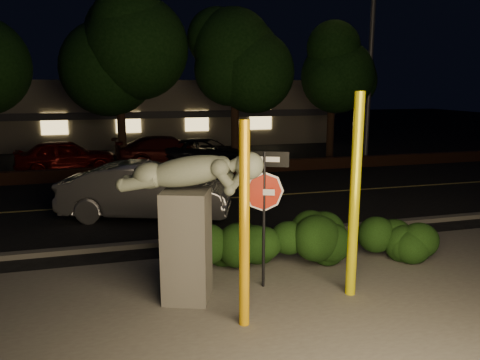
% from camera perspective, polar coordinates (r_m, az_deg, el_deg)
% --- Properties ---
extents(ground, '(90.00, 90.00, 0.00)m').
position_cam_1_polar(ground, '(18.44, -5.94, -0.23)').
color(ground, black).
rests_on(ground, ground).
extents(patio, '(14.00, 6.00, 0.02)m').
position_cam_1_polar(patio, '(8.30, 6.96, -15.45)').
color(patio, '#4C4944').
rests_on(patio, ground).
extents(road, '(80.00, 8.00, 0.01)m').
position_cam_1_polar(road, '(15.56, -4.15, -2.41)').
color(road, black).
rests_on(road, ground).
extents(lane_marking, '(80.00, 0.12, 0.00)m').
position_cam_1_polar(lane_marking, '(15.55, -4.15, -2.37)').
color(lane_marking, gold).
rests_on(lane_marking, road).
extents(curb, '(80.00, 0.25, 0.12)m').
position_cam_1_polar(curb, '(11.70, -0.26, -6.88)').
color(curb, '#4C4944').
rests_on(curb, ground).
extents(brick_wall, '(40.00, 0.35, 0.50)m').
position_cam_1_polar(brick_wall, '(19.65, -6.57, 1.23)').
color(brick_wall, '#422215').
rests_on(brick_wall, ground).
extents(parking_lot, '(40.00, 12.00, 0.01)m').
position_cam_1_polar(parking_lot, '(25.27, -8.52, 2.94)').
color(parking_lot, black).
rests_on(parking_lot, ground).
extents(building, '(22.00, 10.20, 4.00)m').
position_cam_1_polar(building, '(32.98, -10.29, 8.38)').
color(building, slate).
rests_on(building, ground).
extents(tree_far_b, '(5.20, 5.20, 8.41)m').
position_cam_1_polar(tree_far_b, '(21.14, -14.82, 17.46)').
color(tree_far_b, black).
rests_on(tree_far_b, ground).
extents(tree_far_c, '(4.80, 4.80, 7.84)m').
position_cam_1_polar(tree_far_c, '(21.38, -0.64, 16.71)').
color(tree_far_c, black).
rests_on(tree_far_c, ground).
extents(tree_far_d, '(4.40, 4.40, 7.42)m').
position_cam_1_polar(tree_far_d, '(23.58, 11.33, 15.42)').
color(tree_far_d, black).
rests_on(tree_far_d, ground).
extents(yellow_pole_left, '(0.16, 0.16, 3.27)m').
position_cam_1_polar(yellow_pole_left, '(7.17, 0.53, -5.73)').
color(yellow_pole_left, '#EBA90D').
rests_on(yellow_pole_left, ground).
extents(yellow_pole_right, '(0.18, 0.18, 3.66)m').
position_cam_1_polar(yellow_pole_right, '(8.42, 13.81, -2.06)').
color(yellow_pole_right, yellow).
rests_on(yellow_pole_right, ground).
extents(signpost, '(0.82, 0.37, 2.60)m').
position_cam_1_polar(signpost, '(8.50, 2.96, -1.50)').
color(signpost, black).
rests_on(signpost, ground).
extents(sculpture, '(2.46, 1.43, 2.68)m').
position_cam_1_polar(sculpture, '(8.08, -6.28, -3.68)').
color(sculpture, '#4C4944').
rests_on(sculpture, ground).
extents(hedge_center, '(2.23, 1.25, 1.11)m').
position_cam_1_polar(hedge_center, '(9.76, -0.29, -7.65)').
color(hedge_center, black).
rests_on(hedge_center, ground).
extents(hedge_right, '(1.95, 1.12, 1.24)m').
position_cam_1_polar(hedge_right, '(10.01, 9.17, -6.89)').
color(hedge_right, black).
rests_on(hedge_right, ground).
extents(hedge_far_right, '(1.55, 1.16, 0.96)m').
position_cam_1_polar(hedge_far_right, '(10.75, 18.38, -6.83)').
color(hedge_far_right, black).
rests_on(hedge_far_right, ground).
extents(streetlight, '(1.58, 0.57, 10.62)m').
position_cam_1_polar(streetlight, '(22.96, 15.25, 17.61)').
color(streetlight, '#4D4D52').
rests_on(streetlight, ground).
extents(silver_sedan, '(5.05, 3.08, 1.57)m').
position_cam_1_polar(silver_sedan, '(13.57, -11.40, -1.33)').
color(silver_sedan, '#ADACB1').
rests_on(silver_sedan, ground).
extents(parked_car_red, '(4.33, 2.13, 1.42)m').
position_cam_1_polar(parked_car_red, '(21.72, -20.45, 2.80)').
color(parked_car_red, maroon).
rests_on(parked_car_red, ground).
extents(parked_car_darkred, '(5.11, 2.49, 1.43)m').
position_cam_1_polar(parked_car_darkred, '(21.79, -8.71, 3.44)').
color(parked_car_darkred, '#420E0B').
rests_on(parked_car_darkred, ground).
extents(parked_car_dark, '(5.24, 3.83, 1.32)m').
position_cam_1_polar(parked_car_dark, '(21.52, -4.12, 3.30)').
color(parked_car_dark, black).
rests_on(parked_car_dark, ground).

